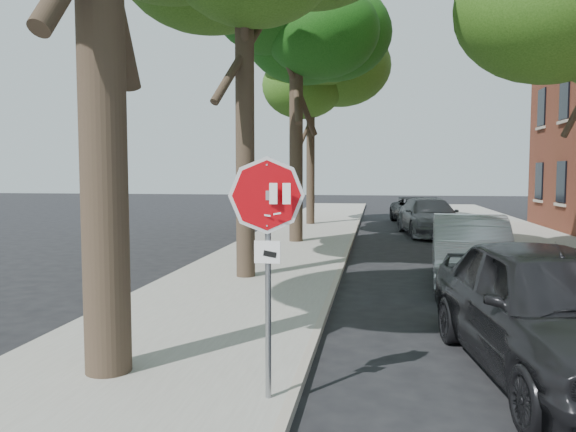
# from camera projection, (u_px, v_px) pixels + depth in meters

# --- Properties ---
(ground) EXTENTS (120.00, 120.00, 0.00)m
(ground) POSITION_uv_depth(u_px,v_px,m) (333.00, 412.00, 5.99)
(ground) COLOR black
(ground) RESTS_ON ground
(sidewalk_left) EXTENTS (4.00, 55.00, 0.12)m
(sidewalk_left) POSITION_uv_depth(u_px,v_px,m) (284.00, 250.00, 18.19)
(sidewalk_left) COLOR gray
(sidewalk_left) RESTS_ON ground
(sidewalk_right) EXTENTS (4.00, 55.00, 0.12)m
(sidewalk_right) POSITION_uv_depth(u_px,v_px,m) (563.00, 256.00, 16.87)
(sidewalk_right) COLOR gray
(sidewalk_right) RESTS_ON ground
(curb_left) EXTENTS (0.12, 55.00, 0.13)m
(curb_left) POSITION_uv_depth(u_px,v_px,m) (348.00, 251.00, 17.88)
(curb_left) COLOR #9E9384
(curb_left) RESTS_ON ground
(curb_right) EXTENTS (0.12, 55.00, 0.13)m
(curb_right) POSITION_uv_depth(u_px,v_px,m) (492.00, 254.00, 17.19)
(curb_right) COLOR #9E9384
(curb_right) RESTS_ON ground
(stop_sign) EXTENTS (0.76, 0.34, 2.61)m
(stop_sign) POSITION_uv_depth(u_px,v_px,m) (268.00, 230.00, 5.93)
(stop_sign) COLOR gray
(stop_sign) RESTS_ON sidewalk_left
(tree_mid_b) EXTENTS (5.88, 5.46, 10.36)m
(tree_mid_b) POSITION_uv_depth(u_px,v_px,m) (296.00, 18.00, 19.67)
(tree_mid_b) COLOR black
(tree_mid_b) RESTS_ON sidewalk_left
(tree_far) EXTENTS (5.29, 4.91, 9.33)m
(tree_far) POSITION_uv_depth(u_px,v_px,m) (311.00, 75.00, 26.66)
(tree_far) COLOR black
(tree_far) RESTS_ON sidewalk_left
(car_a) EXTENTS (2.66, 5.25, 1.72)m
(car_a) POSITION_uv_depth(u_px,v_px,m) (550.00, 309.00, 7.00)
(car_a) COLOR black
(car_a) RESTS_ON ground
(car_b) EXTENTS (2.05, 4.87, 1.56)m
(car_b) POSITION_uv_depth(u_px,v_px,m) (470.00, 250.00, 13.01)
(car_b) COLOR #909497
(car_b) RESTS_ON ground
(car_c) EXTENTS (2.71, 5.43, 1.52)m
(car_c) POSITION_uv_depth(u_px,v_px,m) (429.00, 217.00, 23.06)
(car_c) COLOR #535358
(car_c) RESTS_ON ground
(car_d) EXTENTS (2.85, 5.06, 1.33)m
(car_d) POSITION_uv_depth(u_px,v_px,m) (418.00, 211.00, 28.31)
(car_d) COLOR black
(car_d) RESTS_ON ground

